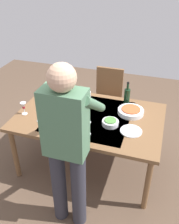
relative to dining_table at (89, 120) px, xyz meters
The scene contains 15 objects.
ground_plane 0.67m from the dining_table, ahead, with size 6.00×6.00×0.00m, color brown.
dining_table is the anchor object (origin of this frame).
chair_near 0.93m from the dining_table, 89.33° to the right, with size 0.40×0.40×0.91m.
person_server 0.85m from the dining_table, 93.96° to the left, with size 0.42×0.61×1.69m.
wine_bottle 0.56m from the dining_table, 131.76° to the right, with size 0.07×0.07×0.30m.
wine_glass_left 0.39m from the dining_table, 104.78° to the left, with size 0.07×0.07×0.15m.
wine_glass_right 0.78m from the dining_table, 14.86° to the left, with size 0.07×0.07×0.15m.
water_cup_near_left 0.41m from the dining_table, 68.94° to the right, with size 0.08×0.08×0.11m, color silver.
water_cup_near_right 0.22m from the dining_table, 88.76° to the right, with size 0.07×0.07×0.09m, color silver.
serving_bowl_pasta 0.49m from the dining_table, 156.91° to the right, with size 0.30×0.30×0.07m.
side_bowl_salad 0.31m from the dining_table, 158.43° to the left, with size 0.18×0.18×0.07m.
dinner_plate_near 0.54m from the dining_table, 162.92° to the left, with size 0.23×0.23×0.01m, color silver.
dinner_plate_far 0.19m from the dining_table, 39.44° to the left, with size 0.23×0.23×0.01m, color silver.
table_knife 0.43m from the dining_table, 25.18° to the right, with size 0.01×0.20×0.01m, color silver.
table_fork 0.58m from the dining_table, 20.90° to the left, with size 0.01×0.18×0.01m, color silver.
Camera 1 is at (-0.74, 2.31, 2.32)m, focal length 40.37 mm.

